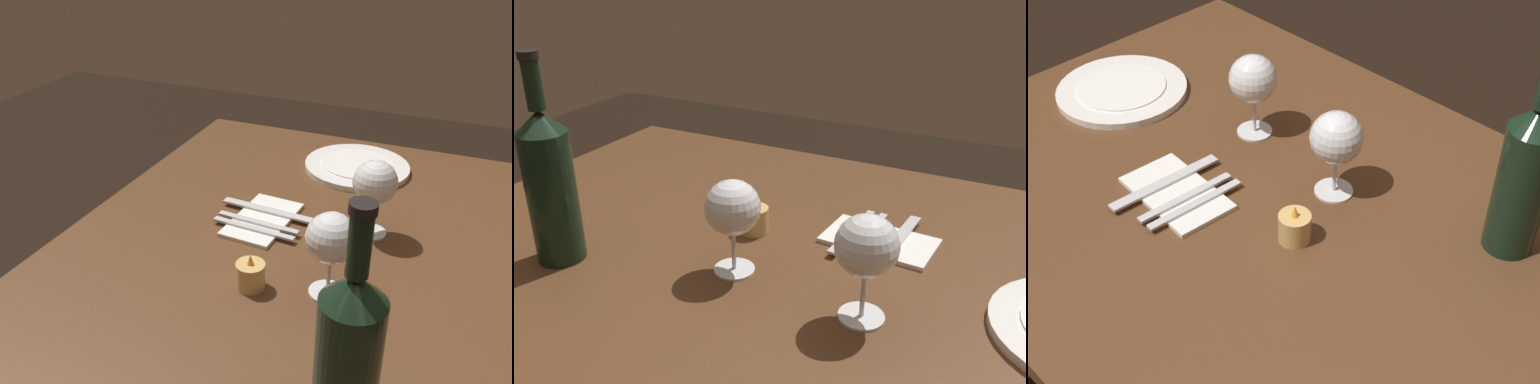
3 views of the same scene
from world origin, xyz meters
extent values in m
cube|color=#56351E|center=(0.00, 0.00, 0.72)|extent=(1.30, 0.90, 0.04)
cylinder|color=#412816|center=(0.58, -0.38, 0.35)|extent=(0.06, 0.06, 0.70)
cylinder|color=white|center=(0.18, -0.13, 0.74)|extent=(0.07, 0.07, 0.00)
cylinder|color=white|center=(0.18, -0.13, 0.78)|extent=(0.01, 0.01, 0.08)
sphere|color=white|center=(0.18, -0.13, 0.86)|extent=(0.09, 0.09, 0.09)
cylinder|color=#42070F|center=(0.18, -0.13, 0.85)|extent=(0.07, 0.07, 0.02)
cylinder|color=white|center=(-0.04, -0.10, 0.74)|extent=(0.07, 0.07, 0.00)
cylinder|color=white|center=(-0.04, -0.10, 0.78)|extent=(0.01, 0.01, 0.07)
sphere|color=white|center=(-0.04, -0.10, 0.85)|extent=(0.09, 0.09, 0.09)
cylinder|color=#42070F|center=(-0.04, -0.10, 0.85)|extent=(0.07, 0.07, 0.03)
cylinder|color=black|center=(-0.32, -0.20, 0.85)|extent=(0.08, 0.08, 0.22)
cone|color=black|center=(-0.32, -0.20, 0.98)|extent=(0.08, 0.08, 0.03)
cylinder|color=#DBB266|center=(-0.08, 0.03, 0.76)|extent=(0.05, 0.05, 0.05)
cylinder|color=white|center=(-0.08, 0.03, 0.76)|extent=(0.04, 0.04, 0.03)
cone|color=#F99E2D|center=(-0.08, 0.03, 0.80)|extent=(0.01, 0.01, 0.02)
cylinder|color=white|center=(0.46, -0.03, 0.75)|extent=(0.26, 0.26, 0.01)
cylinder|color=white|center=(0.46, -0.03, 0.76)|extent=(0.18, 0.18, 0.00)
cube|color=white|center=(0.13, 0.09, 0.74)|extent=(0.20, 0.12, 0.01)
cube|color=silver|center=(0.11, 0.09, 0.75)|extent=(0.03, 0.18, 0.00)
cube|color=silver|center=(0.08, 0.09, 0.75)|extent=(0.03, 0.18, 0.00)
cube|color=silver|center=(0.16, 0.09, 0.75)|extent=(0.03, 0.21, 0.00)
camera|label=1|loc=(-0.80, -0.29, 1.34)|focal=39.09mm
camera|label=2|loc=(0.36, -0.75, 1.22)|focal=39.06mm
camera|label=3|loc=(-0.68, 0.64, 1.55)|focal=52.64mm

